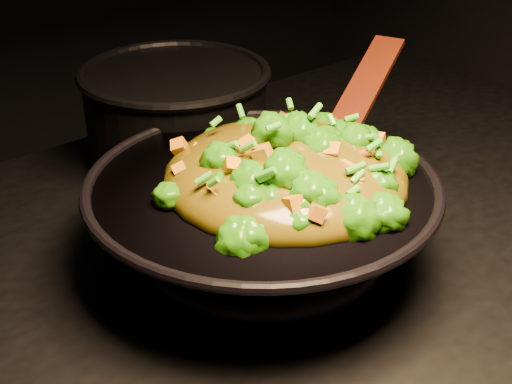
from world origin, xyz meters
TOP-DOWN VIEW (x-y plane):
  - wok at (-0.11, 0.02)m, footprint 0.47×0.47m
  - stir_fry at (-0.09, 0.00)m, footprint 0.33×0.33m
  - spatula at (0.04, 0.03)m, footprint 0.23×0.13m
  - back_pot at (-0.04, 0.29)m, footprint 0.28×0.28m

SIDE VIEW (x-z plane):
  - wok at x=-0.11m, z-range 0.90..1.00m
  - back_pot at x=-0.04m, z-range 0.90..1.04m
  - spatula at x=0.04m, z-range 1.00..1.10m
  - stir_fry at x=-0.09m, z-range 1.00..1.09m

